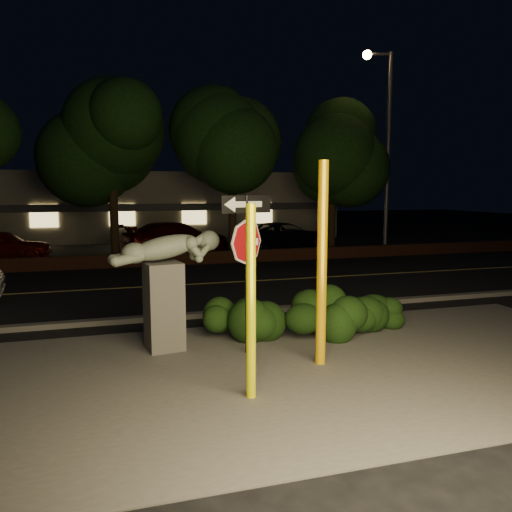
% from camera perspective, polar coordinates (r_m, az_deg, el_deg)
% --- Properties ---
extents(ground, '(90.00, 90.00, 0.00)m').
position_cam_1_polar(ground, '(18.95, -8.00, -1.57)').
color(ground, black).
rests_on(ground, ground).
extents(patio, '(14.00, 6.00, 0.02)m').
position_cam_1_polar(patio, '(8.54, 3.37, -12.97)').
color(patio, '#4C4944').
rests_on(patio, ground).
extents(road, '(80.00, 8.00, 0.01)m').
position_cam_1_polar(road, '(16.04, -6.40, -3.21)').
color(road, black).
rests_on(road, ground).
extents(lane_marking, '(80.00, 0.12, 0.00)m').
position_cam_1_polar(lane_marking, '(16.03, -6.40, -3.16)').
color(lane_marking, '#CFB553').
rests_on(lane_marking, road).
extents(curb, '(80.00, 0.25, 0.12)m').
position_cam_1_polar(curb, '(12.10, -2.95, -6.49)').
color(curb, '#4C4944').
rests_on(curb, ground).
extents(brick_wall, '(40.00, 0.35, 0.50)m').
position_cam_1_polar(brick_wall, '(20.19, -8.56, -0.30)').
color(brick_wall, '#4E2619').
rests_on(brick_wall, ground).
extents(parking_lot, '(40.00, 12.00, 0.01)m').
position_cam_1_polar(parking_lot, '(25.83, -10.31, 0.85)').
color(parking_lot, black).
rests_on(parking_lot, ground).
extents(building, '(22.00, 10.20, 4.00)m').
position_cam_1_polar(building, '(33.62, -11.89, 5.77)').
color(building, slate).
rests_on(building, ground).
extents(tree_far_b, '(5.20, 5.20, 8.41)m').
position_cam_1_polar(tree_far_b, '(21.92, -16.32, 15.33)').
color(tree_far_b, black).
rests_on(tree_far_b, ground).
extents(tree_far_c, '(4.80, 4.80, 7.84)m').
position_cam_1_polar(tree_far_c, '(22.10, -2.77, 14.53)').
color(tree_far_c, black).
rests_on(tree_far_c, ground).
extents(tree_far_d, '(4.40, 4.40, 7.42)m').
position_cam_1_polar(tree_far_d, '(24.21, 8.83, 13.27)').
color(tree_far_d, black).
rests_on(tree_far_d, ground).
extents(yellow_pole_left, '(0.14, 0.14, 2.82)m').
position_cam_1_polar(yellow_pole_left, '(7.10, -0.58, -5.42)').
color(yellow_pole_left, '#FFF906').
rests_on(yellow_pole_left, ground).
extents(yellow_pole_right, '(0.17, 0.17, 3.49)m').
position_cam_1_polar(yellow_pole_right, '(8.50, 7.54, -1.01)').
color(yellow_pole_right, '#F8B80A').
rests_on(yellow_pole_right, ground).
extents(signpost, '(0.97, 0.25, 2.90)m').
position_cam_1_polar(signpost, '(8.93, -1.07, 1.55)').
color(signpost, black).
rests_on(signpost, ground).
extents(sculpture, '(2.10, 0.84, 2.23)m').
position_cam_1_polar(sculpture, '(9.44, -10.33, -2.46)').
color(sculpture, '#4C4944').
rests_on(sculpture, ground).
extents(hedge_center, '(1.94, 0.96, 0.99)m').
position_cam_1_polar(hedge_center, '(10.13, -1.42, -6.74)').
color(hedge_center, black).
rests_on(hedge_center, ground).
extents(hedge_right, '(2.01, 1.61, 1.16)m').
position_cam_1_polar(hedge_right, '(10.28, 8.33, -6.13)').
color(hedge_right, black).
rests_on(hedge_right, ground).
extents(hedge_far_right, '(1.44, 0.90, 1.00)m').
position_cam_1_polar(hedge_far_right, '(11.09, 13.28, -5.68)').
color(hedge_far_right, black).
rests_on(hedge_far_right, ground).
extents(streetlight, '(1.34, 0.59, 9.16)m').
position_cam_1_polar(streetlight, '(24.08, 14.45, 13.22)').
color(streetlight, '#46454A').
rests_on(streetlight, ground).
extents(parked_car_red, '(3.88, 1.62, 1.31)m').
position_cam_1_polar(parked_car_red, '(23.67, -27.04, 1.10)').
color(parked_car_red, maroon).
rests_on(parked_car_red, ground).
extents(parked_car_darkred, '(5.54, 3.49, 1.50)m').
position_cam_1_polar(parked_car_darkred, '(23.49, -8.99, 2.03)').
color(parked_car_darkred, '#3D0605').
rests_on(parked_car_darkred, ground).
extents(parked_car_dark, '(5.53, 3.81, 1.41)m').
position_cam_1_polar(parked_car_dark, '(24.53, 3.06, 2.24)').
color(parked_car_dark, black).
rests_on(parked_car_dark, ground).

